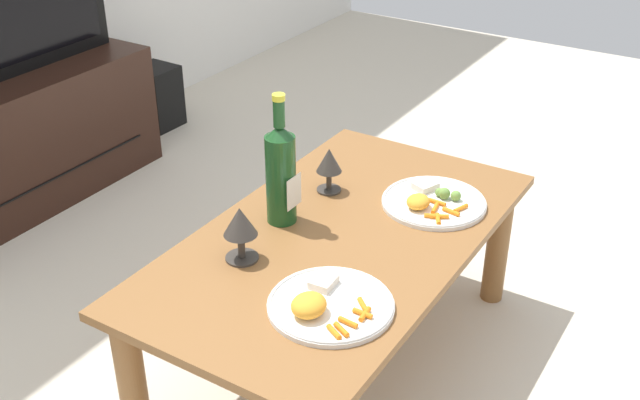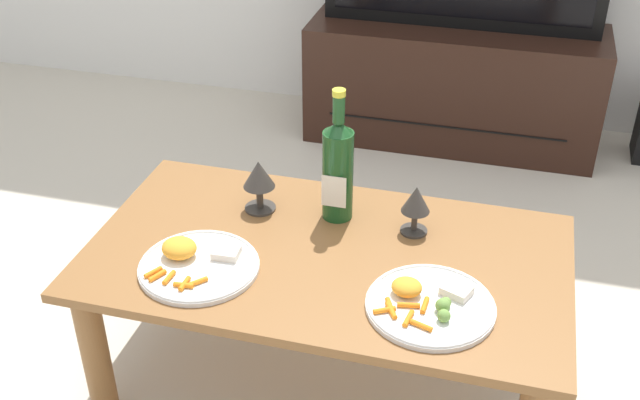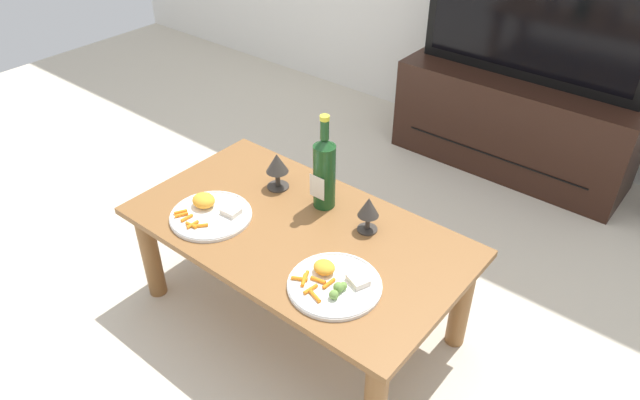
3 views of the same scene
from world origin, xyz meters
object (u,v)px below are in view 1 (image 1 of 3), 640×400
Objects in this scene: floor_speaker at (157,97)px; dinner_plate_left at (328,304)px; dining_table at (338,258)px; goblet_right at (329,163)px; tv_stand at (8,144)px; goblet_left at (240,225)px; wine_bottle at (281,171)px; dinner_plate_right at (433,201)px.

dinner_plate_left is at bearing -125.21° from floor_speaker.
dining_table is 8.83× the size of goblet_right.
goblet_right is 0.57m from dinner_plate_left.
tv_stand is 4.13× the size of dinner_plate_left.
floor_speaker is (1.00, 1.58, -0.21)m from dining_table.
goblet_left is at bearing 77.74° from dinner_plate_left.
goblet_right is (0.19, 0.15, 0.16)m from dining_table.
wine_bottle is 2.70× the size of goblet_right.
wine_bottle is 0.43m from dinner_plate_left.
wine_bottle reaches higher than dinner_plate_left.
dinner_plate_right is at bearing -111.23° from floor_speaker.
dinner_plate_left is (-0.48, -0.29, -0.08)m from goblet_right.
floor_speaker is at bearing 60.66° from goblet_right.
wine_bottle reaches higher than dinner_plate_right.
wine_bottle is at bearing -96.68° from tv_stand.
goblet_left reaches higher than floor_speaker.
wine_bottle reaches higher than tv_stand.
goblet_right is 0.46× the size of dinner_plate_left.
tv_stand is 8.93× the size of goblet_right.
goblet_left is at bearing 146.56° from dining_table.
dinner_plate_right is at bearing -27.52° from dining_table.
dinner_plate_left reaches higher than floor_speaker.
tv_stand is at bearing 91.99° from goblet_right.
wine_bottle is 0.22m from goblet_left.
floor_speaker is at bearing 67.23° from dinner_plate_right.
wine_bottle is (-1.02, -1.41, 0.43)m from floor_speaker.
wine_bottle is 0.22m from goblet_right.
floor_speaker is 1.92m from goblet_left.
goblet_right is at bearing -88.01° from tv_stand.
dining_table is 8.13× the size of goblet_left.
floor_speaker is 1.79m from wine_bottle.
wine_bottle is 1.25× the size of dinner_plate_left.
goblet_right reaches higher than floor_speaker.
tv_stand is at bearing 75.14° from goblet_left.
tv_stand is (0.15, 1.54, -0.11)m from dining_table.
tv_stand reaches higher than dining_table.
goblet_left reaches higher than goblet_right.
tv_stand reaches higher than dinner_plate_left.
tv_stand is 1.47m from goblet_left.
goblet_left is (-0.37, -1.39, 0.28)m from tv_stand.
dining_table is 1.88m from floor_speaker.
dining_table is 0.28m from wine_bottle.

